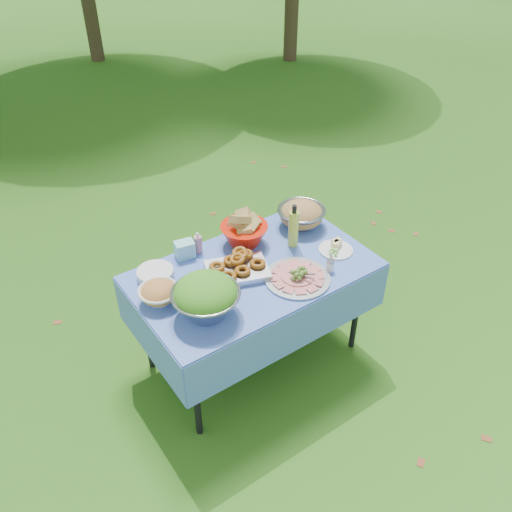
{
  "coord_description": "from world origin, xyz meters",
  "views": [
    {
      "loc": [
        -1.47,
        -2.12,
        2.83
      ],
      "look_at": [
        0.02,
        0.0,
        0.86
      ],
      "focal_mm": 38.0,
      "sensor_mm": 36.0,
      "label": 1
    }
  ],
  "objects_px": {
    "salad_bowl": "(206,297)",
    "pasta_bowl_steel": "(301,214)",
    "bread_bowl": "(244,230)",
    "charcuterie_platter": "(298,273)",
    "picnic_table": "(254,315)",
    "plate_stack": "(155,274)",
    "oil_bottle": "(294,226)"
  },
  "relations": [
    {
      "from": "pasta_bowl_steel",
      "to": "charcuterie_platter",
      "type": "xyz_separation_m",
      "value": [
        -0.38,
        -0.44,
        -0.04
      ]
    },
    {
      "from": "picnic_table",
      "to": "oil_bottle",
      "type": "xyz_separation_m",
      "value": [
        0.36,
        0.07,
        0.53
      ]
    },
    {
      "from": "salad_bowl",
      "to": "bread_bowl",
      "type": "xyz_separation_m",
      "value": [
        0.54,
        0.44,
        -0.02
      ]
    },
    {
      "from": "salad_bowl",
      "to": "bread_bowl",
      "type": "height_order",
      "value": "salad_bowl"
    },
    {
      "from": "plate_stack",
      "to": "salad_bowl",
      "type": "bearing_deg",
      "value": -78.84
    },
    {
      "from": "oil_bottle",
      "to": "bread_bowl",
      "type": "bearing_deg",
      "value": 141.59
    },
    {
      "from": "plate_stack",
      "to": "pasta_bowl_steel",
      "type": "relative_size",
      "value": 0.68
    },
    {
      "from": "picnic_table",
      "to": "bread_bowl",
      "type": "xyz_separation_m",
      "value": [
        0.11,
        0.27,
        0.48
      ]
    },
    {
      "from": "picnic_table",
      "to": "salad_bowl",
      "type": "xyz_separation_m",
      "value": [
        -0.43,
        -0.17,
        0.51
      ]
    },
    {
      "from": "bread_bowl",
      "to": "charcuterie_platter",
      "type": "distance_m",
      "value": 0.49
    },
    {
      "from": "salad_bowl",
      "to": "bread_bowl",
      "type": "distance_m",
      "value": 0.7
    },
    {
      "from": "salad_bowl",
      "to": "charcuterie_platter",
      "type": "xyz_separation_m",
      "value": [
        0.6,
        -0.05,
        -0.08
      ]
    },
    {
      "from": "picnic_table",
      "to": "plate_stack",
      "type": "xyz_separation_m",
      "value": [
        -0.52,
        0.28,
        0.41
      ]
    },
    {
      "from": "salad_bowl",
      "to": "plate_stack",
      "type": "relative_size",
      "value": 1.73
    },
    {
      "from": "plate_stack",
      "to": "oil_bottle",
      "type": "xyz_separation_m",
      "value": [
        0.88,
        -0.21,
        0.12
      ]
    },
    {
      "from": "oil_bottle",
      "to": "picnic_table",
      "type": "bearing_deg",
      "value": -168.86
    },
    {
      "from": "plate_stack",
      "to": "pasta_bowl_steel",
      "type": "xyz_separation_m",
      "value": [
        1.07,
        -0.06,
        0.06
      ]
    },
    {
      "from": "salad_bowl",
      "to": "pasta_bowl_steel",
      "type": "height_order",
      "value": "salad_bowl"
    },
    {
      "from": "salad_bowl",
      "to": "picnic_table",
      "type": "bearing_deg",
      "value": 21.42
    },
    {
      "from": "bread_bowl",
      "to": "pasta_bowl_steel",
      "type": "relative_size",
      "value": 0.96
    },
    {
      "from": "charcuterie_platter",
      "to": "oil_bottle",
      "type": "xyz_separation_m",
      "value": [
        0.19,
        0.29,
        0.1
      ]
    },
    {
      "from": "plate_stack",
      "to": "pasta_bowl_steel",
      "type": "height_order",
      "value": "pasta_bowl_steel"
    },
    {
      "from": "picnic_table",
      "to": "plate_stack",
      "type": "distance_m",
      "value": 0.72
    },
    {
      "from": "salad_bowl",
      "to": "charcuterie_platter",
      "type": "distance_m",
      "value": 0.6
    },
    {
      "from": "salad_bowl",
      "to": "pasta_bowl_steel",
      "type": "distance_m",
      "value": 1.06
    },
    {
      "from": "charcuterie_platter",
      "to": "bread_bowl",
      "type": "bearing_deg",
      "value": 96.23
    },
    {
      "from": "salad_bowl",
      "to": "charcuterie_platter",
      "type": "height_order",
      "value": "salad_bowl"
    },
    {
      "from": "bread_bowl",
      "to": "pasta_bowl_steel",
      "type": "distance_m",
      "value": 0.44
    },
    {
      "from": "oil_bottle",
      "to": "pasta_bowl_steel",
      "type": "bearing_deg",
      "value": 38.56
    },
    {
      "from": "charcuterie_platter",
      "to": "salad_bowl",
      "type": "bearing_deg",
      "value": 175.09
    },
    {
      "from": "plate_stack",
      "to": "pasta_bowl_steel",
      "type": "distance_m",
      "value": 1.07
    },
    {
      "from": "pasta_bowl_steel",
      "to": "oil_bottle",
      "type": "bearing_deg",
      "value": -141.44
    }
  ]
}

